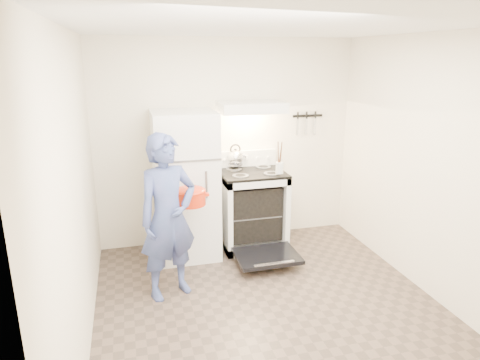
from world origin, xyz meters
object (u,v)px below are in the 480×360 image
object	(u,v)px
stove_body	(252,210)
refrigerator	(186,185)
dutch_oven	(190,198)
person	(168,217)
tea_kettle	(235,156)

from	to	relation	value
stove_body	refrigerator	bearing A→B (deg)	-178.23
stove_body	dutch_oven	world-z (taller)	dutch_oven
stove_body	person	world-z (taller)	person
person	dutch_oven	distance (m)	0.36
stove_body	tea_kettle	xyz separation A→B (m)	(-0.15, 0.22, 0.64)
refrigerator	stove_body	distance (m)	0.90
tea_kettle	person	xyz separation A→B (m)	(-0.94, -1.12, -0.29)
refrigerator	person	bearing A→B (deg)	-108.30
stove_body	dutch_oven	distance (m)	1.16
refrigerator	tea_kettle	distance (m)	0.74
refrigerator	person	world-z (taller)	refrigerator
stove_body	tea_kettle	world-z (taller)	tea_kettle
refrigerator	person	xyz separation A→B (m)	(-0.29, -0.87, -0.04)
stove_body	tea_kettle	size ratio (longest dim) A/B	3.09
tea_kettle	stove_body	bearing A→B (deg)	-54.87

